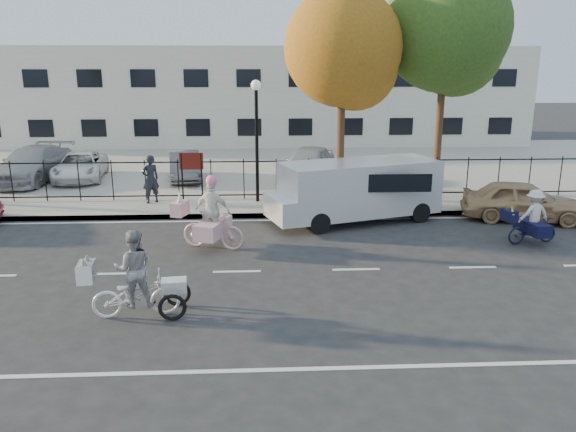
{
  "coord_description": "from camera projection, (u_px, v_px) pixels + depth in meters",
  "views": [
    {
      "loc": [
        0.62,
        -13.19,
        5.03
      ],
      "look_at": [
        1.34,
        1.2,
        1.1
      ],
      "focal_mm": 35.0,
      "sensor_mm": 36.0,
      "label": 1
    }
  ],
  "objects": [
    {
      "name": "pedestrian",
      "position": [
        151.0,
        179.0,
        20.11
      ],
      "size": [
        0.76,
        0.69,
        1.74
      ],
      "primitive_type": "imported",
      "rotation": [
        0.0,
        0.0,
        3.71
      ],
      "color": "black",
      "rests_on": "sidewalk"
    },
    {
      "name": "curb",
      "position": [
        243.0,
        216.0,
        18.85
      ],
      "size": [
        60.0,
        0.1,
        0.15
      ],
      "primitive_type": "cube",
      "color": "#A8A399",
      "rests_on": "ground"
    },
    {
      "name": "lot_car_c",
      "position": [
        185.0,
        166.0,
        24.19
      ],
      "size": [
        1.83,
        3.8,
        1.2
      ],
      "primitive_type": "imported",
      "rotation": [
        0.0,
        0.0,
        0.16
      ],
      "color": "#55565D",
      "rests_on": "parking_lot"
    },
    {
      "name": "unicorn_bike",
      "position": [
        212.0,
        222.0,
        15.58
      ],
      "size": [
        2.13,
        1.54,
        2.1
      ],
      "rotation": [
        0.0,
        0.0,
        1.25
      ],
      "color": "beige",
      "rests_on": "ground"
    },
    {
      "name": "road_markings",
      "position": [
        237.0,
        272.0,
        14.01
      ],
      "size": [
        60.0,
        9.52,
        0.01
      ],
      "primitive_type": null,
      "color": "silver",
      "rests_on": "ground"
    },
    {
      "name": "parking_lot",
      "position": [
        248.0,
        164.0,
        28.44
      ],
      "size": [
        60.0,
        15.6,
        0.15
      ],
      "primitive_type": "cube",
      "color": "#A8A399",
      "rests_on": "ground"
    },
    {
      "name": "tree_east",
      "position": [
        449.0,
        34.0,
        20.73
      ],
      "size": [
        4.72,
        4.72,
        8.65
      ],
      "color": "#442D1D",
      "rests_on": "ground"
    },
    {
      "name": "zebra_trike",
      "position": [
        136.0,
        284.0,
        11.38
      ],
      "size": [
        2.16,
        0.94,
        1.84
      ],
      "rotation": [
        0.0,
        0.0,
        1.69
      ],
      "color": "white",
      "rests_on": "ground"
    },
    {
      "name": "lot_car_a",
      "position": [
        33.0,
        164.0,
        23.85
      ],
      "size": [
        2.5,
        5.18,
        1.45
      ],
      "primitive_type": "imported",
      "rotation": [
        0.0,
        0.0,
        -0.09
      ],
      "color": "#A1A4A8",
      "rests_on": "parking_lot"
    },
    {
      "name": "gold_sedan",
      "position": [
        523.0,
        201.0,
        18.42
      ],
      "size": [
        4.17,
        2.54,
        1.33
      ],
      "primitive_type": "imported",
      "rotation": [
        0.0,
        0.0,
        1.3
      ],
      "color": "tan",
      "rests_on": "ground"
    },
    {
      "name": "street_sign",
      "position": [
        192.0,
        168.0,
        20.1
      ],
      "size": [
        0.85,
        0.06,
        1.8
      ],
      "color": "black",
      "rests_on": "sidewalk"
    },
    {
      "name": "building",
      "position": [
        250.0,
        95.0,
        37.3
      ],
      "size": [
        34.0,
        10.0,
        6.0
      ],
      "primitive_type": "cube",
      "color": "silver",
      "rests_on": "ground"
    },
    {
      "name": "bull_bike",
      "position": [
        532.0,
        222.0,
        16.07
      ],
      "size": [
        1.75,
        1.21,
        1.58
      ],
      "rotation": [
        0.0,
        0.0,
        1.74
      ],
      "color": "black",
      "rests_on": "ground"
    },
    {
      "name": "tree_mid",
      "position": [
        346.0,
        54.0,
        19.86
      ],
      "size": [
        4.17,
        4.17,
        7.65
      ],
      "color": "#442D1D",
      "rests_on": "ground"
    },
    {
      "name": "lamppost",
      "position": [
        256.0,
        120.0,
        19.76
      ],
      "size": [
        0.36,
        0.36,
        4.33
      ],
      "color": "black",
      "rests_on": "sidewalk"
    },
    {
      "name": "ground",
      "position": [
        237.0,
        272.0,
        14.01
      ],
      "size": [
        120.0,
        120.0,
        0.0
      ],
      "primitive_type": "plane",
      "color": "#333334"
    },
    {
      "name": "lot_car_d",
      "position": [
        308.0,
        163.0,
        24.01
      ],
      "size": [
        2.99,
        4.64,
        1.47
      ],
      "primitive_type": "imported",
      "rotation": [
        0.0,
        0.0,
        -0.32
      ],
      "color": "#A6A9AD",
      "rests_on": "parking_lot"
    },
    {
      "name": "white_van",
      "position": [
        356.0,
        189.0,
        18.23
      ],
      "size": [
        6.0,
        3.36,
        1.98
      ],
      "rotation": [
        0.0,
        0.0,
        0.31
      ],
      "color": "silver",
      "rests_on": "ground"
    },
    {
      "name": "lot_car_b",
      "position": [
        80.0,
        166.0,
        24.24
      ],
      "size": [
        2.47,
        4.42,
        1.17
      ],
      "primitive_type": "imported",
      "rotation": [
        0.0,
        0.0,
        0.13
      ],
      "color": "white",
      "rests_on": "parking_lot"
    },
    {
      "name": "sidewalk",
      "position": [
        244.0,
        208.0,
        19.86
      ],
      "size": [
        60.0,
        2.2,
        0.15
      ],
      "primitive_type": "cube",
      "color": "#A8A399",
      "rests_on": "ground"
    },
    {
      "name": "iron_fence",
      "position": [
        244.0,
        179.0,
        20.71
      ],
      "size": [
        58.0,
        0.06,
        1.5
      ],
      "primitive_type": null,
      "color": "black",
      "rests_on": "sidewalk"
    }
  ]
}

